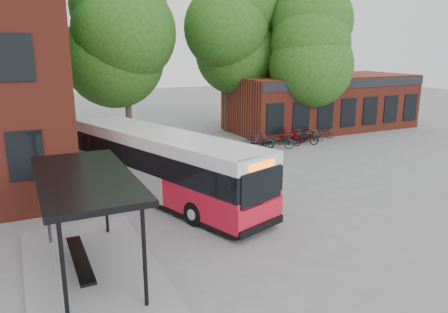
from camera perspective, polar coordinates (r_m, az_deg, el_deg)
name	(u,v)px	position (r m, az deg, el deg)	size (l,w,h in m)	color
ground	(222,231)	(15.22, -0.27, -9.69)	(100.00, 100.00, 0.00)	slate
shop_row	(321,102)	(34.09, 12.62, 6.97)	(14.00, 6.20, 4.00)	maroon
bus_shelter	(89,225)	(12.59, -17.27, -8.54)	(3.60, 7.00, 2.90)	black
bike_rail	(287,143)	(27.87, 8.17, 1.79)	(5.20, 0.10, 0.38)	black
tree_0	(9,57)	(28.56, -26.31, 11.53)	(7.92, 7.92, 11.00)	#1D4713
tree_1	(126,60)	(30.38, -12.70, 12.16)	(7.92, 7.92, 10.40)	#1D4713
tree_2	(227,55)	(31.79, 0.40, 13.13)	(7.92, 7.92, 11.00)	#1D4713
tree_3	(318,68)	(31.06, 12.23, 11.19)	(7.04, 7.04, 9.28)	#1D4713
city_bus	(163,166)	(18.13, -7.91, -1.23)	(2.30, 10.80, 2.74)	red
bicycle_0	(265,143)	(26.60, 5.39, 1.79)	(0.57, 1.63, 0.86)	black
bicycle_1	(255,140)	(26.77, 4.12, 2.13)	(0.50, 1.78, 1.07)	black
bicycle_2	(280,142)	(26.84, 7.26, 1.95)	(0.63, 1.81, 0.95)	#0C331B
bicycle_3	(289,136)	(28.16, 8.44, 2.64)	(0.51, 1.80, 1.08)	#5F0609
bicycle_4	(306,138)	(28.04, 10.63, 2.35)	(0.63, 1.80, 0.94)	black
bicycle_5	(296,135)	(28.47, 9.43, 2.76)	(0.52, 1.85, 1.11)	black
bicycle_6	(299,135)	(28.82, 9.81, 2.73)	(0.64, 1.84, 0.97)	#5F1216
bicycle_7	(313,135)	(29.33, 11.61, 2.81)	(0.44, 1.54, 0.93)	#35312B
bicycle_extra_0	(323,133)	(30.22, 12.78, 3.01)	(0.56, 1.61, 0.85)	black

